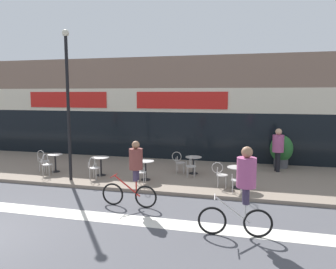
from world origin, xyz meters
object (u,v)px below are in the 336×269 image
Objects in this scene: bistro_table_1 at (101,162)px; cafe_chair_1_near at (94,166)px; bistro_table_2 at (146,166)px; planter_pot at (281,150)px; bistro_table_4 at (238,173)px; cafe_chair_4_near at (237,178)px; cafe_chair_2_near at (140,170)px; lamp_post at (68,96)px; cafe_chair_0_side at (43,159)px; bistro_table_3 at (194,162)px; cafe_chair_3_side at (179,161)px; cafe_chair_0_near at (46,163)px; pedestrian_near_end at (278,146)px; cyclist_0 at (134,170)px; cafe_chair_4_side at (220,173)px; cafe_chair_3_near at (191,165)px; cyclist_2 at (244,185)px; bistro_table_0 at (55,160)px.

cafe_chair_1_near is (-0.01, -0.63, -0.02)m from bistro_table_1.
bistro_table_1 reaches higher than bistro_table_2.
bistro_table_1 is 0.52× the size of planter_pot.
cafe_chair_4_near is (0.01, -0.63, -0.03)m from bistro_table_4.
lamp_post is at bearing 87.29° from cafe_chair_2_near.
bistro_table_1 is 2.00m from bistro_table_2.
bistro_table_4 is at bearing 4.61° from cafe_chair_0_side.
bistro_table_1 is 0.84× the size of cafe_chair_4_near.
cafe_chair_0_side is (-6.40, -1.16, 0.01)m from bistro_table_3.
cafe_chair_3_side is (-0.63, -0.00, 0.01)m from bistro_table_3.
bistro_table_4 is 7.65m from cafe_chair_0_near.
pedestrian_near_end is (9.82, 2.47, 0.59)m from cafe_chair_0_side.
cafe_chair_3_side is at bearing 42.21° from cafe_chair_4_near.
cafe_chair_0_near and cafe_chair_3_side have the same top height.
bistro_table_2 is 2.77m from cyclist_0.
planter_pot is at bearing 28.26° from lamp_post.
pedestrian_near_end is (2.16, 3.02, 0.59)m from cafe_chair_4_side.
cyclist_2 is at bearing -158.09° from cafe_chair_3_near.
bistro_table_0 is at bearing 76.29° from cafe_chair_4_near.
lamp_post reaches higher than cyclist_2.
bistro_table_1 is at bearing -48.89° from cyclist_0.
planter_pot is at bearing 26.65° from cafe_chair_0_side.
cafe_chair_0_side reaches higher than bistro_table_1.
cyclist_0 is at bearing 160.25° from cafe_chair_3_near.
bistro_table_3 is 4.31m from cyclist_0.
cafe_chair_0_side is at bearing 176.23° from bistro_table_4.
pedestrian_near_end is (9.19, 2.48, 0.57)m from bistro_table_0.
planter_pot is 7.75m from cyclist_2.
bistro_table_1 is at bearing -2.01° from bistro_table_0.
cafe_chair_4_side reaches higher than bistro_table_2.
pedestrian_near_end reaches higher than cafe_chair_3_near.
cafe_chair_1_near is 7.75m from pedestrian_near_end.
cyclist_2 is (5.78, -3.58, 0.66)m from cafe_chair_1_near.
planter_pot reaches higher than bistro_table_0.
bistro_table_2 is at bearing -4.03° from bistro_table_0.
bistro_table_3 is (3.61, 1.24, -0.03)m from bistro_table_1.
cafe_chair_3_side is at bearing -179.60° from bistro_table_3.
cafe_chair_1_near is 1.00× the size of cafe_chair_3_side.
pedestrian_near_end is (3.42, 1.32, 0.59)m from bistro_table_3.
bistro_table_4 is 3.52m from cafe_chair_2_near.
lamp_post reaches higher than cafe_chair_3_side.
bistro_table_3 is 3.71m from pedestrian_near_end.
bistro_table_2 is at bearing -89.42° from cafe_chair_0_near.
cyclist_2 is at bearing -116.74° from pedestrian_near_end.
bistro_table_3 is 2.64m from cafe_chair_2_near.
cafe_chair_3_side is 4.19m from cyclist_0.
bistro_table_0 is 5.55m from cyclist_0.
cyclist_2 is (3.79, -3.99, 0.64)m from bistro_table_2.
cafe_chair_2_near and cafe_chair_3_side have the same top height.
cafe_chair_0_near is 10.20m from planter_pot.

